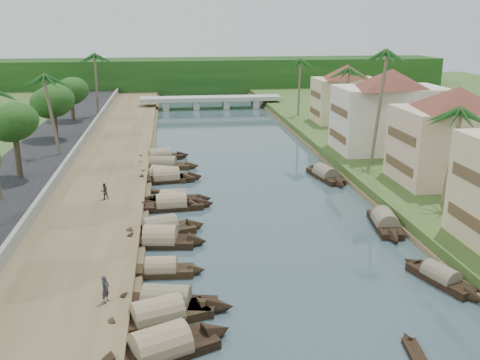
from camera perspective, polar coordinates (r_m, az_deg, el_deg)
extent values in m
plane|color=#32454C|center=(40.24, 5.09, -8.54)|extent=(220.00, 220.00, 0.00)
cube|color=brown|center=(58.46, -14.81, -0.50)|extent=(10.00, 180.00, 0.80)
cube|color=#2F4D1F|center=(63.98, 17.99, 0.89)|extent=(16.00, 180.00, 1.20)
cube|color=black|center=(60.10, -22.88, -0.52)|extent=(8.00, 180.00, 1.40)
cube|color=gray|center=(58.91, -18.93, 0.23)|extent=(0.40, 180.00, 1.10)
cube|color=#123B10|center=(131.40, -3.95, 10.90)|extent=(120.00, 4.00, 8.00)
cube|color=#123B10|center=(136.37, -4.09, 11.11)|extent=(120.00, 4.00, 8.00)
cube|color=#123B10|center=(141.34, -4.22, 11.30)|extent=(120.00, 4.00, 8.00)
cube|color=#A1A096|center=(108.86, -3.13, 8.66)|extent=(28.00, 4.00, 0.80)
cube|color=#A1A096|center=(108.71, -7.90, 7.94)|extent=(1.20, 3.50, 1.80)
cube|color=#A1A096|center=(108.83, -4.71, 8.05)|extent=(1.20, 3.50, 1.80)
cube|color=#A1A096|center=(109.28, -1.54, 8.13)|extent=(1.20, 3.50, 1.80)
cube|color=#A1A096|center=(110.06, 1.60, 8.19)|extent=(1.20, 3.50, 1.80)
cube|color=brown|center=(42.00, 23.40, -4.09)|extent=(0.10, 6.40, 0.90)
cube|color=brown|center=(41.05, 23.90, 0.10)|extent=(0.10, 6.40, 0.90)
cube|color=beige|center=(58.26, 21.73, 3.44)|extent=(11.00, 8.00, 7.50)
pyramid|color=brown|center=(57.45, 22.25, 8.14)|extent=(14.11, 14.11, 2.20)
cube|color=brown|center=(56.22, 16.57, 1.52)|extent=(0.10, 6.40, 0.90)
cube|color=brown|center=(55.55, 16.83, 4.50)|extent=(0.10, 6.40, 0.90)
cube|color=silver|center=(70.11, 15.58, 6.28)|extent=(13.00, 8.00, 8.00)
pyramid|color=brown|center=(69.42, 15.90, 10.42)|extent=(15.59, 15.59, 2.20)
cube|color=brown|center=(68.21, 10.35, 4.63)|extent=(0.10, 6.40, 0.90)
cube|color=brown|center=(67.63, 10.49, 7.29)|extent=(0.10, 6.40, 0.90)
cube|color=beige|center=(89.01, 11.19, 8.34)|extent=(10.00, 7.00, 7.00)
pyramid|color=brown|center=(88.48, 11.36, 11.29)|extent=(12.62, 12.62, 2.20)
cube|color=brown|center=(87.80, 7.97, 7.23)|extent=(0.10, 5.60, 0.90)
cube|color=brown|center=(87.39, 8.05, 9.04)|extent=(0.10, 5.60, 0.90)
cube|color=black|center=(30.04, -8.43, -17.76)|extent=(6.51, 4.45, 0.70)
cone|color=black|center=(31.19, -2.42, -15.98)|extent=(2.43, 2.52, 2.17)
cylinder|color=#9A7D62|center=(29.83, -8.46, -17.16)|extent=(5.21, 3.95, 2.28)
cube|color=black|center=(32.84, -8.76, -14.51)|extent=(6.42, 3.74, 0.70)
cone|color=black|center=(33.76, -3.10, -13.23)|extent=(2.21, 2.19, 1.92)
cone|color=black|center=(32.17, -14.77, -15.47)|extent=(2.21, 2.19, 1.92)
cylinder|color=#9A7D62|center=(32.65, -8.79, -13.94)|extent=(5.07, 3.36, 1.99)
cube|color=black|center=(34.12, -7.82, -13.19)|extent=(6.35, 3.18, 0.70)
cone|color=black|center=(33.56, -2.02, -13.42)|extent=(2.08, 2.08, 1.94)
cone|color=black|center=(34.92, -13.38, -12.62)|extent=(2.08, 2.08, 1.94)
cylinder|color=#756958|center=(33.93, -7.84, -12.63)|extent=(4.97, 2.95, 2.02)
cube|color=black|center=(38.28, -8.38, -9.72)|extent=(4.60, 1.87, 0.70)
cone|color=black|center=(38.08, -4.59, -9.59)|extent=(1.41, 1.47, 1.51)
cone|color=black|center=(38.56, -12.13, -9.59)|extent=(1.41, 1.47, 1.51)
cylinder|color=#9A7D62|center=(38.11, -8.40, -9.21)|extent=(3.55, 1.85, 1.58)
cube|color=black|center=(43.07, -8.47, -6.63)|extent=(5.61, 2.83, 0.70)
cone|color=black|center=(42.66, -4.50, -6.61)|extent=(1.84, 2.07, 2.03)
cone|color=black|center=(43.62, -12.36, -6.42)|extent=(1.84, 2.07, 2.03)
cylinder|color=#9A7D62|center=(42.92, -8.49, -6.16)|extent=(4.37, 2.73, 2.15)
cube|color=black|center=(45.09, -8.50, -5.53)|extent=(6.05, 3.56, 0.70)
cone|color=black|center=(45.91, -4.68, -4.88)|extent=(2.12, 2.23, 2.02)
cone|color=black|center=(44.43, -12.47, -5.99)|extent=(2.12, 2.23, 2.02)
cylinder|color=#756958|center=(44.95, -8.52, -5.09)|extent=(4.78, 3.26, 2.13)
cube|color=black|center=(50.86, -7.32, -2.88)|extent=(6.03, 2.21, 0.70)
cone|color=black|center=(51.10, -3.63, -2.58)|extent=(1.80, 1.78, 1.87)
cone|color=black|center=(50.77, -11.04, -3.00)|extent=(1.80, 1.78, 1.87)
cylinder|color=#9A7D62|center=(50.73, -7.33, -2.48)|extent=(4.64, 2.20, 1.94)
cube|color=black|center=(51.78, -7.27, -2.52)|extent=(4.81, 3.79, 0.70)
cone|color=black|center=(50.58, -4.77, -2.82)|extent=(1.94, 2.01, 1.68)
cone|color=black|center=(53.03, -9.65, -2.07)|extent=(1.94, 2.01, 1.68)
cylinder|color=#9A7D62|center=(51.66, -7.28, -2.12)|extent=(3.91, 3.30, 1.77)
cube|color=black|center=(52.53, -7.08, -2.23)|extent=(5.47, 1.69, 0.70)
cone|color=black|center=(52.56, -3.78, -2.03)|extent=(1.57, 1.48, 1.64)
cone|color=black|center=(52.63, -10.38, -2.25)|extent=(1.57, 1.48, 1.64)
cylinder|color=#756958|center=(52.41, -7.10, -1.84)|extent=(4.18, 1.74, 1.69)
cube|color=black|center=(60.42, -8.12, 0.25)|extent=(6.12, 4.10, 0.70)
cone|color=black|center=(59.17, -5.25, 0.08)|extent=(2.24, 2.25, 1.91)
cone|color=black|center=(61.77, -10.87, 0.56)|extent=(2.24, 2.25, 1.91)
cylinder|color=#9A7D62|center=(60.32, -8.13, 0.60)|extent=(4.88, 3.62, 1.99)
cube|color=black|center=(59.52, -7.88, 0.01)|extent=(6.17, 2.72, 0.70)
cone|color=black|center=(59.91, -4.73, 0.30)|extent=(1.93, 2.03, 2.03)
cone|color=black|center=(59.27, -11.07, -0.14)|extent=(1.93, 2.03, 2.03)
cylinder|color=#9A7D62|center=(59.41, -7.89, 0.36)|extent=(4.78, 2.64, 2.13)
cube|color=black|center=(65.02, -8.19, 1.43)|extent=(6.64, 2.84, 0.70)
cone|color=black|center=(64.45, -5.07, 1.47)|extent=(2.06, 1.89, 1.82)
cone|color=black|center=(65.73, -11.26, 1.51)|extent=(2.06, 1.89, 1.82)
cylinder|color=#756958|center=(64.92, -8.20, 1.75)|extent=(5.15, 2.66, 1.86)
cube|color=black|center=(69.00, -8.53, 2.30)|extent=(5.94, 3.22, 0.70)
cone|color=black|center=(69.76, -6.03, 2.62)|extent=(2.00, 2.02, 1.84)
cone|color=black|center=(68.34, -11.09, 2.10)|extent=(2.00, 2.02, 1.84)
cylinder|color=#9A7D62|center=(68.91, -8.54, 2.61)|extent=(4.67, 2.95, 1.91)
cube|color=black|center=(39.24, 20.58, -9.99)|extent=(3.04, 5.32, 0.70)
cone|color=black|center=(40.96, 17.70, -8.42)|extent=(1.71, 1.80, 1.48)
cone|color=black|center=(37.59, 23.78, -11.45)|extent=(1.71, 1.80, 1.48)
cylinder|color=#756958|center=(39.08, 20.64, -9.49)|extent=(2.70, 4.20, 1.51)
cube|color=black|center=(47.75, 15.19, -4.67)|extent=(2.70, 6.12, 0.70)
cone|color=black|center=(50.71, 14.31, -3.24)|extent=(1.92, 1.92, 1.88)
cone|color=black|center=(44.78, 16.21, -6.10)|extent=(1.92, 1.92, 1.88)
cylinder|color=#756958|center=(47.62, 15.23, -4.25)|extent=(2.58, 4.75, 1.95)
cube|color=black|center=(60.90, 9.08, 0.34)|extent=(2.99, 6.56, 0.70)
cone|color=black|center=(63.89, 7.65, 1.25)|extent=(1.94, 2.07, 1.83)
cone|color=black|center=(57.93, 10.68, -0.51)|extent=(1.94, 2.07, 1.83)
cylinder|color=#756958|center=(60.80, 9.10, 0.69)|extent=(2.77, 5.11, 1.88)
cone|color=black|center=(32.47, 17.36, -15.74)|extent=(0.90, 1.15, 0.77)
cube|color=black|center=(34.24, -5.82, -13.19)|extent=(3.35, 0.86, 0.35)
cone|color=black|center=(34.37, -2.62, -12.99)|extent=(0.86, 0.77, 0.74)
cone|color=black|center=(34.20, -9.04, -13.36)|extent=(0.86, 0.77, 0.74)
cube|color=black|center=(55.98, -9.27, -1.24)|extent=(3.52, 1.81, 0.35)
cone|color=black|center=(55.32, -7.38, -1.37)|extent=(1.05, 0.95, 0.70)
cone|color=black|center=(56.69, -11.13, -1.11)|extent=(1.05, 0.95, 0.70)
cylinder|color=brown|center=(50.57, 21.40, 2.27)|extent=(1.21, 0.36, 8.64)
sphere|color=#1A4F1A|center=(49.79, 21.90, 6.90)|extent=(3.20, 3.20, 3.20)
cylinder|color=brown|center=(62.93, 14.39, 7.47)|extent=(1.35, 0.36, 12.80)
sphere|color=#1A4F1A|center=(62.30, 14.80, 13.05)|extent=(3.20, 3.20, 3.20)
cylinder|color=brown|center=(77.39, 10.94, 8.10)|extent=(1.23, 0.36, 9.55)
sphere|color=#1A4F1A|center=(76.87, 11.13, 11.49)|extent=(3.20, 3.20, 3.20)
cylinder|color=brown|center=(68.02, -19.20, 6.53)|extent=(1.43, 0.36, 9.60)
sphere|color=#1A4F1A|center=(67.44, -19.58, 10.39)|extent=(3.20, 3.20, 3.20)
cylinder|color=brown|center=(94.07, 6.31, 9.77)|extent=(0.52, 0.36, 9.53)
sphere|color=#1A4F1A|center=(93.64, 6.40, 12.54)|extent=(3.20, 3.20, 3.20)
cylinder|color=brown|center=(95.20, -15.08, 9.75)|extent=(0.51, 0.36, 10.34)
sphere|color=#1A4F1A|center=(94.78, -15.31, 12.72)|extent=(3.20, 3.20, 3.20)
cylinder|color=#473B28|center=(59.79, -22.58, 2.08)|extent=(0.60, 0.60, 3.99)
ellipsoid|color=#123B10|center=(59.04, -22.99, 5.66)|extent=(4.47, 4.47, 3.67)
cylinder|color=#473B28|center=(78.15, -19.10, 5.45)|extent=(0.60, 0.60, 3.53)
ellipsoid|color=#123B10|center=(77.61, -19.34, 7.88)|extent=(5.17, 5.17, 4.25)
cylinder|color=#473B28|center=(91.93, -17.42, 7.07)|extent=(0.60, 0.60, 3.24)
ellipsoid|color=#123B10|center=(91.51, -17.59, 8.98)|extent=(5.05, 5.05, 4.16)
cylinder|color=#473B28|center=(74.90, 18.21, 5.06)|extent=(0.60, 0.60, 3.90)
ellipsoid|color=#123B10|center=(74.29, 18.47, 7.87)|extent=(4.08, 4.08, 3.35)
imported|color=#2B2C34|center=(33.62, -14.17, -11.21)|extent=(0.66, 0.75, 1.72)
imported|color=#333224|center=(52.21, -14.28, -1.16)|extent=(0.95, 0.89, 1.56)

